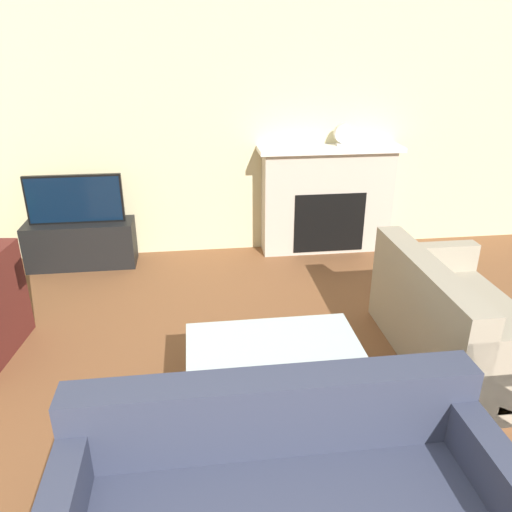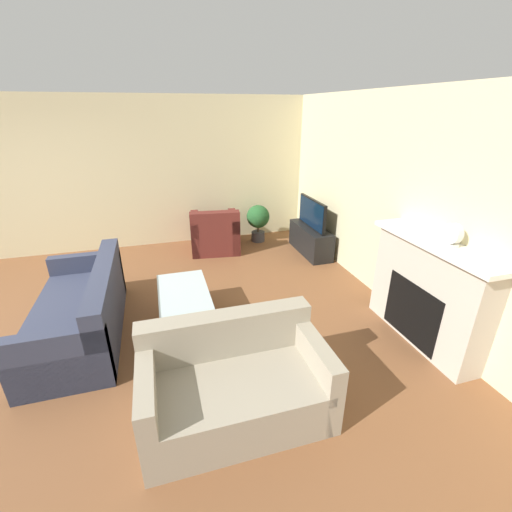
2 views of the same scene
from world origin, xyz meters
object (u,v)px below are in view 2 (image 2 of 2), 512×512
tv (312,213)px  couch_sectional (82,313)px  mantel_clock (452,234)px  potted_plant (258,219)px  coffee_table (184,296)px  armchair_by_window (215,235)px  couch_loveseat (235,385)px

tv → couch_sectional: tv is taller
couch_sectional → mantel_clock: size_ratio=8.34×
couch_sectional → tv: bearing=113.4°
potted_plant → mantel_clock: bearing=13.1°
couch_sectional → coffee_table: couch_sectional is taller
armchair_by_window → coffee_table: (2.32, -0.79, 0.11)m
couch_loveseat → mantel_clock: mantel_clock is taller
coffee_table → potted_plant: size_ratio=1.53×
couch_loveseat → tv: bearing=55.5°
potted_plant → couch_loveseat: bearing=-19.5°
mantel_clock → tv: bearing=-177.7°
armchair_by_window → potted_plant: armchair_by_window is taller
tv → coffee_table: (1.69, -2.44, -0.34)m
armchair_by_window → mantel_clock: (3.49, 1.76, 1.03)m
potted_plant → tv: bearing=41.4°
couch_sectional → potted_plant: bearing=130.2°
tv → potted_plant: 1.17m
couch_loveseat → potted_plant: 4.23m
couch_sectional → mantel_clock: bearing=70.6°
couch_sectional → potted_plant: couch_sectional is taller
coffee_table → potted_plant: 3.05m
armchair_by_window → potted_plant: 0.94m
coffee_table → potted_plant: (-2.54, 1.69, 0.05)m
couch_sectional → potted_plant: size_ratio=2.69×
tv → couch_sectional: 3.94m
potted_plant → mantel_clock: 3.91m
armchair_by_window → coffee_table: armchair_by_window is taller
tv → mantel_clock: (2.87, 0.11, 0.58)m
couch_loveseat → coffee_table: bearing=100.9°
armchair_by_window → mantel_clock: bearing=124.1°
couch_sectional → potted_plant: 3.73m
coffee_table → tv: bearing=124.7°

